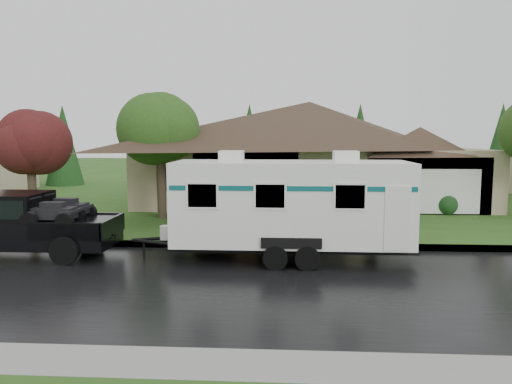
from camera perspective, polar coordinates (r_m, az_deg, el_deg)
ground at (r=15.14m, az=0.71°, el=-8.27°), size 140.00×140.00×0.00m
road at (r=13.21m, az=0.28°, el=-10.46°), size 140.00×8.00×0.01m
curb at (r=17.30m, az=1.07°, el=-6.14°), size 140.00×0.50×0.15m
lawn at (r=29.87m, az=2.10°, el=-0.80°), size 140.00×26.00×0.15m
house_main at (r=28.50m, az=6.71°, el=5.91°), size 19.44×10.80×6.90m
tree_left_green at (r=22.74m, az=-10.88°, el=6.93°), size 3.42×3.42×5.67m
tree_red at (r=23.47m, az=-24.42°, el=5.06°), size 2.93×2.93×4.85m
shrub_row at (r=24.17m, az=6.52°, el=-1.18°), size 13.60×1.00×1.00m
pickup_truck at (r=17.74m, az=-25.81°, el=-3.12°), size 6.13×2.33×2.04m
travel_trailer at (r=15.38m, az=4.04°, el=-1.22°), size 7.56×2.66×3.39m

